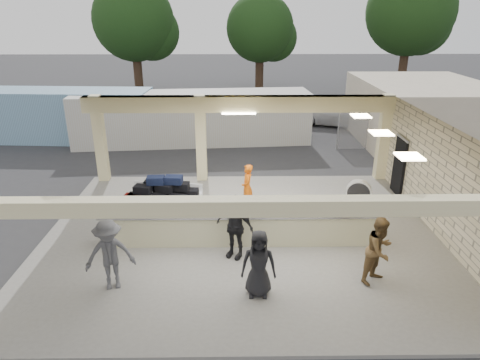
{
  "coord_description": "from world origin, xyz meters",
  "views": [
    {
      "loc": [
        -0.17,
        -11.64,
        6.55
      ],
      "look_at": [
        -0.0,
        1.0,
        1.52
      ],
      "focal_mm": 32.0,
      "sensor_mm": 36.0,
      "label": 1
    }
  ],
  "objects_px": {
    "container_white": "(193,118)",
    "car_white_b": "(444,110)",
    "baggage_counter": "(241,228)",
    "baggage_handler": "(247,187)",
    "car_white_a": "(341,114)",
    "luggage_cart": "(162,195)",
    "passenger_c": "(110,255)",
    "passenger_b": "(235,226)",
    "passenger_d": "(259,264)",
    "passenger_a": "(380,250)",
    "container_blue": "(54,115)",
    "drum_fan": "(359,192)",
    "car_dark": "(347,109)"
  },
  "relations": [
    {
      "from": "container_white",
      "to": "car_white_b",
      "type": "bearing_deg",
      "value": 9.95
    },
    {
      "from": "baggage_counter",
      "to": "baggage_handler",
      "type": "bearing_deg",
      "value": 83.77
    },
    {
      "from": "car_white_a",
      "to": "container_white",
      "type": "relative_size",
      "value": 0.41
    },
    {
      "from": "luggage_cart",
      "to": "passenger_c",
      "type": "bearing_deg",
      "value": -91.53
    },
    {
      "from": "car_white_b",
      "to": "container_white",
      "type": "distance_m",
      "value": 15.65
    },
    {
      "from": "passenger_b",
      "to": "passenger_d",
      "type": "distance_m",
      "value": 1.83
    },
    {
      "from": "passenger_c",
      "to": "passenger_d",
      "type": "xyz_separation_m",
      "value": [
        3.61,
        -0.32,
        -0.07
      ]
    },
    {
      "from": "baggage_counter",
      "to": "baggage_handler",
      "type": "relative_size",
      "value": 5.04
    },
    {
      "from": "passenger_b",
      "to": "container_white",
      "type": "distance_m",
      "value": 11.79
    },
    {
      "from": "baggage_counter",
      "to": "passenger_a",
      "type": "height_order",
      "value": "passenger_a"
    },
    {
      "from": "passenger_c",
      "to": "passenger_a",
      "type": "bearing_deg",
      "value": -12.7
    },
    {
      "from": "passenger_b",
      "to": "container_white",
      "type": "bearing_deg",
      "value": 127.97
    },
    {
      "from": "baggage_handler",
      "to": "container_blue",
      "type": "relative_size",
      "value": 0.16
    },
    {
      "from": "drum_fan",
      "to": "passenger_c",
      "type": "distance_m",
      "value": 8.75
    },
    {
      "from": "car_white_a",
      "to": "car_dark",
      "type": "xyz_separation_m",
      "value": [
        0.67,
        1.32,
        0.03
      ]
    },
    {
      "from": "car_white_b",
      "to": "passenger_a",
      "type": "bearing_deg",
      "value": 161.69
    },
    {
      "from": "luggage_cart",
      "to": "passenger_c",
      "type": "xyz_separation_m",
      "value": [
        -0.62,
        -4.01,
        0.17
      ]
    },
    {
      "from": "baggage_counter",
      "to": "passenger_c",
      "type": "bearing_deg",
      "value": -146.45
    },
    {
      "from": "container_white",
      "to": "luggage_cart",
      "type": "bearing_deg",
      "value": -96.17
    },
    {
      "from": "car_white_b",
      "to": "car_dark",
      "type": "bearing_deg",
      "value": 91.89
    },
    {
      "from": "luggage_cart",
      "to": "car_white_b",
      "type": "height_order",
      "value": "car_white_b"
    },
    {
      "from": "passenger_c",
      "to": "container_blue",
      "type": "height_order",
      "value": "container_blue"
    },
    {
      "from": "baggage_counter",
      "to": "car_dark",
      "type": "distance_m",
      "value": 17.21
    },
    {
      "from": "baggage_handler",
      "to": "car_dark",
      "type": "xyz_separation_m",
      "value": [
        6.74,
        13.36,
        -0.18
      ]
    },
    {
      "from": "passenger_c",
      "to": "passenger_d",
      "type": "bearing_deg",
      "value": -19.49
    },
    {
      "from": "baggage_counter",
      "to": "baggage_handler",
      "type": "height_order",
      "value": "baggage_handler"
    },
    {
      "from": "luggage_cart",
      "to": "container_white",
      "type": "bearing_deg",
      "value": 95.7
    },
    {
      "from": "passenger_b",
      "to": "passenger_c",
      "type": "bearing_deg",
      "value": -127.58
    },
    {
      "from": "passenger_a",
      "to": "drum_fan",
      "type": "bearing_deg",
      "value": 41.39
    },
    {
      "from": "passenger_a",
      "to": "container_white",
      "type": "height_order",
      "value": "container_white"
    },
    {
      "from": "luggage_cart",
      "to": "container_blue",
      "type": "distance_m",
      "value": 12.05
    },
    {
      "from": "container_white",
      "to": "car_white_a",
      "type": "bearing_deg",
      "value": 17.53
    },
    {
      "from": "passenger_c",
      "to": "baggage_counter",
      "type": "bearing_deg",
      "value": 19.19
    },
    {
      "from": "baggage_counter",
      "to": "passenger_a",
      "type": "bearing_deg",
      "value": -29.43
    },
    {
      "from": "car_white_a",
      "to": "baggage_counter",
      "type": "bearing_deg",
      "value": 179.3
    },
    {
      "from": "car_white_b",
      "to": "car_white_a",
      "type": "bearing_deg",
      "value": 104.46
    },
    {
      "from": "passenger_c",
      "to": "car_white_b",
      "type": "xyz_separation_m",
      "value": [
        16.02,
        16.93,
        -0.22
      ]
    },
    {
      "from": "baggage_counter",
      "to": "car_white_b",
      "type": "distance_m",
      "value": 19.57
    },
    {
      "from": "baggage_counter",
      "to": "car_white_b",
      "type": "xyz_separation_m",
      "value": [
        12.8,
        14.8,
        0.22
      ]
    },
    {
      "from": "drum_fan",
      "to": "container_blue",
      "type": "xyz_separation_m",
      "value": [
        -14.01,
        8.94,
        0.72
      ]
    },
    {
      "from": "passenger_d",
      "to": "car_white_a",
      "type": "height_order",
      "value": "passenger_d"
    },
    {
      "from": "passenger_a",
      "to": "container_blue",
      "type": "xyz_separation_m",
      "value": [
        -13.28,
        13.43,
        0.35
      ]
    },
    {
      "from": "car_white_a",
      "to": "container_blue",
      "type": "height_order",
      "value": "container_blue"
    },
    {
      "from": "baggage_counter",
      "to": "passenger_b",
      "type": "distance_m",
      "value": 0.87
    },
    {
      "from": "luggage_cart",
      "to": "drum_fan",
      "type": "distance_m",
      "value": 6.8
    },
    {
      "from": "luggage_cart",
      "to": "passenger_b",
      "type": "xyz_separation_m",
      "value": [
        2.41,
        -2.59,
        0.18
      ]
    },
    {
      "from": "container_white",
      "to": "passenger_d",
      "type": "bearing_deg",
      "value": -82.99
    },
    {
      "from": "baggage_counter",
      "to": "passenger_c",
      "type": "xyz_separation_m",
      "value": [
        -3.22,
        -2.13,
        0.44
      ]
    },
    {
      "from": "baggage_counter",
      "to": "passenger_d",
      "type": "xyz_separation_m",
      "value": [
        0.39,
        -2.46,
        0.37
      ]
    },
    {
      "from": "drum_fan",
      "to": "passenger_a",
      "type": "relative_size",
      "value": 0.55
    }
  ]
}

